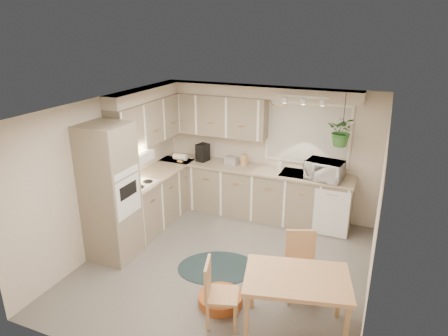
{
  "coord_description": "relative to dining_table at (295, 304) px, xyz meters",
  "views": [
    {
      "loc": [
        1.96,
        -4.73,
        3.4
      ],
      "look_at": [
        -0.24,
        0.55,
        1.34
      ],
      "focal_mm": 32.0,
      "sensor_mm": 36.0,
      "label": 1
    }
  ],
  "objects": [
    {
      "name": "range_hood",
      "position": [
        -2.96,
        1.22,
        1.03
      ],
      "size": [
        0.4,
        0.6,
        0.14
      ],
      "primitive_type": "cube",
      "color": "white",
      "rests_on": "upper_cab_left"
    },
    {
      "name": "microwave",
      "position": [
        -0.16,
        2.62,
        0.77
      ],
      "size": [
        0.64,
        0.41,
        0.4
      ],
      "primitive_type": "imported",
      "rotation": [
        0.0,
        0.0,
        -0.15
      ],
      "color": "white",
      "rests_on": "counter_back"
    },
    {
      "name": "floor",
      "position": [
        -1.26,
        0.92,
        -0.37
      ],
      "size": [
        4.2,
        4.2,
        0.0
      ],
      "primitive_type": "plane",
      "color": "#69625D",
      "rests_on": "ground"
    },
    {
      "name": "base_cab_left",
      "position": [
        -2.96,
        1.8,
        0.08
      ],
      "size": [
        0.6,
        1.85,
        0.9
      ],
      "primitive_type": "cube",
      "color": "gray",
      "rests_on": "floor"
    },
    {
      "name": "dining_table",
      "position": [
        0.0,
        0.0,
        0.0
      ],
      "size": [
        1.32,
        1.03,
        0.74
      ],
      "primitive_type": "cube",
      "rotation": [
        0.0,
        0.0,
        0.23
      ],
      "color": "tan",
      "rests_on": "floor"
    },
    {
      "name": "chair_left",
      "position": [
        -0.82,
        -0.2,
        0.05
      ],
      "size": [
        0.48,
        0.48,
        0.83
      ],
      "primitive_type": "cube",
      "rotation": [
        0.0,
        0.0,
        -1.28
      ],
      "color": "tan",
      "rests_on": "floor"
    },
    {
      "name": "soffit_left",
      "position": [
        -3.11,
        1.92,
        1.93
      ],
      "size": [
        0.3,
        2.0,
        0.2
      ],
      "primitive_type": "cube",
      "color": "beige",
      "rests_on": "wall_left"
    },
    {
      "name": "window_blinds",
      "position": [
        -0.56,
        2.99,
        1.23
      ],
      "size": [
        1.4,
        0.02,
        1.0
      ],
      "primitive_type": "cube",
      "color": "silver",
      "rests_on": "wall_back"
    },
    {
      "name": "ceiling",
      "position": [
        -1.26,
        0.92,
        2.03
      ],
      "size": [
        4.2,
        4.2,
        0.0
      ],
      "primitive_type": "plane",
      "color": "silver",
      "rests_on": "wall_back"
    },
    {
      "name": "oven_stack",
      "position": [
        -2.94,
        0.55,
        0.68
      ],
      "size": [
        0.65,
        0.65,
        2.1
      ],
      "primitive_type": "cube",
      "color": "gray",
      "rests_on": "floor"
    },
    {
      "name": "wall_clock",
      "position": [
        -1.11,
        2.99,
        1.81
      ],
      "size": [
        0.3,
        0.03,
        0.3
      ],
      "primitive_type": "cylinder",
      "rotation": [
        1.57,
        0.0,
        0.0
      ],
      "color": "gold",
      "rests_on": "wall_back"
    },
    {
      "name": "upper_cab_back",
      "position": [
        -2.26,
        2.85,
        1.46
      ],
      "size": [
        2.0,
        0.35,
        0.75
      ],
      "primitive_type": "cube",
      "color": "gray",
      "rests_on": "wall_back"
    },
    {
      "name": "wall_left",
      "position": [
        -3.26,
        0.92,
        0.83
      ],
      "size": [
        0.04,
        4.2,
        2.4
      ],
      "primitive_type": "cube",
      "color": "beige",
      "rests_on": "floor"
    },
    {
      "name": "track_light_bar",
      "position": [
        -0.56,
        2.47,
        1.96
      ],
      "size": [
        0.8,
        0.04,
        0.04
      ],
      "primitive_type": "cube",
      "color": "white",
      "rests_on": "ceiling"
    },
    {
      "name": "pet_bed",
      "position": [
        -0.98,
        0.11,
        -0.3
      ],
      "size": [
        0.73,
        0.73,
        0.13
      ],
      "primitive_type": "cylinder",
      "rotation": [
        0.0,
        0.0,
        0.33
      ],
      "color": "#AB5A22",
      "rests_on": "floor"
    },
    {
      "name": "toaster",
      "position": [
        -1.88,
        2.74,
        0.65
      ],
      "size": [
        0.27,
        0.19,
        0.15
      ],
      "primitive_type": "cube",
      "rotation": [
        0.0,
        0.0,
        -0.22
      ],
      "color": "#ADB1B5",
      "rests_on": "counter_back"
    },
    {
      "name": "base_cab_back",
      "position": [
        -1.46,
        2.72,
        0.08
      ],
      "size": [
        3.6,
        0.6,
        0.9
      ],
      "primitive_type": "cube",
      "color": "gray",
      "rests_on": "floor"
    },
    {
      "name": "knife_block",
      "position": [
        -1.64,
        2.77,
        0.68
      ],
      "size": [
        0.12,
        0.12,
        0.21
      ],
      "primitive_type": "cube",
      "rotation": [
        0.0,
        0.0,
        -0.25
      ],
      "color": "tan",
      "rests_on": "counter_back"
    },
    {
      "name": "wall_back",
      "position": [
        -1.26,
        3.02,
        0.83
      ],
      "size": [
        4.0,
        0.04,
        2.4
      ],
      "primitive_type": "cube",
      "color": "beige",
      "rests_on": "floor"
    },
    {
      "name": "braided_rug",
      "position": [
        -1.34,
        0.83,
        -0.36
      ],
      "size": [
        1.44,
        1.29,
        0.01
      ],
      "primitive_type": "ellipsoid",
      "rotation": [
        0.0,
        0.0,
        0.42
      ],
      "color": "black",
      "rests_on": "floor"
    },
    {
      "name": "counter_left",
      "position": [
        -2.95,
        1.8,
        0.55
      ],
      "size": [
        0.64,
        1.89,
        0.04
      ],
      "primitive_type": "cube",
      "color": "tan",
      "rests_on": "base_cab_left"
    },
    {
      "name": "hanging_plant",
      "position": [
        0.06,
        2.62,
        1.37
      ],
      "size": [
        0.49,
        0.53,
        0.38
      ],
      "primitive_type": "imported",
      "rotation": [
        0.0,
        0.0,
        -0.1
      ],
      "color": "#2F6629",
      "rests_on": "ceiling"
    },
    {
      "name": "counter_back",
      "position": [
        -1.46,
        2.71,
        0.55
      ],
      "size": [
        3.64,
        0.64,
        0.04
      ],
      "primitive_type": "cube",
      "color": "tan",
      "rests_on": "base_cab_back"
    },
    {
      "name": "upper_cab_left",
      "position": [
        -3.09,
        1.92,
        1.46
      ],
      "size": [
        0.35,
        2.0,
        0.75
      ],
      "primitive_type": "cube",
      "color": "gray",
      "rests_on": "wall_left"
    },
    {
      "name": "coffee_maker",
      "position": [
        -2.46,
        2.72,
        0.74
      ],
      "size": [
        0.23,
        0.26,
        0.33
      ],
      "primitive_type": "cube",
      "rotation": [
        0.0,
        0.0,
        -0.22
      ],
      "color": "black",
      "rests_on": "counter_back"
    },
    {
      "name": "window_frame",
      "position": [
        -0.56,
        3.0,
        1.23
      ],
      "size": [
        1.5,
        0.02,
        1.1
      ],
      "primitive_type": "cube",
      "color": "white",
      "rests_on": "wall_back"
    },
    {
      "name": "sink",
      "position": [
        -0.56,
        2.72,
        0.53
      ],
      "size": [
        0.7,
        0.48,
        0.1
      ],
      "primitive_type": "cube",
      "color": "#ADB1B5",
      "rests_on": "counter_back"
    },
    {
      "name": "wall_right",
      "position": [
        0.74,
        0.92,
        0.83
      ],
      "size": [
        0.04,
        4.2,
        2.4
      ],
      "primitive_type": "cube",
      "color": "beige",
      "rests_on": "floor"
    },
    {
      "name": "cooktop",
      "position": [
        -2.94,
        1.22,
        0.58
      ],
      "size": [
        0.52,
        0.58,
        0.02
      ],
      "primitive_type": "cube",
      "color": "white",
      "rests_on": "counter_left"
    },
    {
      "name": "soffit_back",
      "position": [
        -1.46,
        2.87,
        1.93
      ],
      "size": [
        3.6,
        0.3,
        0.2
      ],
      "primitive_type": "cube",
      "color": "beige",
      "rests_on": "wall_back"
    },
    {
      "name": "wall_oven_face",
      "position": [
        -2.62,
        0.55,
        0.68
      ],
      "size": [
        0.02,
        0.56,
        0.58
      ],
      "primitive_type": "cube",
      "color": "white",
      "rests_on": "oven_stack"
    },
    {
      "name": "chair_back",
      "position": [
        -0.07,
        0.65,
        0.07
      ],
      "size": [
        0.53,
        0.53,
        0.89
      ],
      "primitive_type": "cube",
      "rotation": [
        0.0,
        0.0,
        3.5
      ],
      "color": "tan",
      "rests_on": "floor"
    },
    {
      "name": "soap_bottle",
      "position": [
        -0.99,
        2.87,
        0.61
      ],
      "size": [
        0.12,
        0.18,
        0.08
      ],
      "primitive_type": "imported",
      "rotation": [
        0.0,
        0.0,
        0.26
      ],
      "color": "white",
      "rests_on": "counter_back"
    },
    {
      "name": "dishwasher_front",
      "position": [
        0.04,
        2.41,
        0.06
      ],
      "size": [
        0.58,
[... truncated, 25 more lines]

